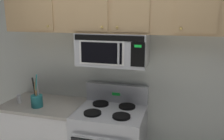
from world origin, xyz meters
The scene contains 6 objects.
back_wall centered at (0.00, 0.79, 1.35)m, with size 5.20×0.10×2.70m, color silver.
over_range_microwave centered at (0.00, 0.54, 1.58)m, with size 0.76×0.43×0.35m.
upper_cabinets centered at (0.00, 0.57, 2.02)m, with size 2.50×0.36×0.55m.
counter_segment centered at (-0.84, 0.43, 0.45)m, with size 0.93×0.65×0.90m.
utensil_crock_teal centered at (-0.85, 0.30, 0.98)m, with size 0.13×0.13×0.39m.
salt_shaker centered at (-1.12, 0.35, 0.95)m, with size 0.05×0.05×0.11m.
Camera 1 is at (0.69, -1.98, 1.97)m, focal length 38.57 mm.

